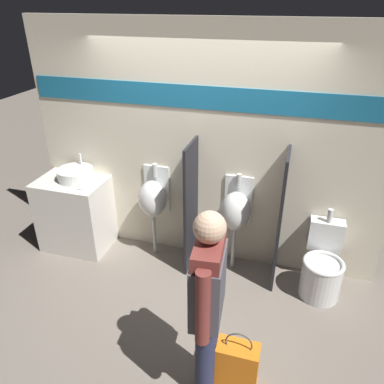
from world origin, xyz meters
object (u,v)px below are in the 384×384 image
at_px(toilet, 322,269).
at_px(person_in_vest, 208,297).
at_px(urinal_far, 236,211).
at_px(cell_phone, 83,187).
at_px(urinal_near_counter, 153,199).
at_px(sink_basin, 75,174).
at_px(shopping_bag, 237,365).

height_order(toilet, person_in_vest, person_in_vest).
distance_m(urinal_far, person_in_vest, 1.61).
bearing_deg(cell_phone, urinal_near_counter, 18.14).
distance_m(sink_basin, cell_phone, 0.27).
bearing_deg(sink_basin, urinal_near_counter, 4.45).
relative_size(urinal_near_counter, person_in_vest, 0.70).
bearing_deg(person_in_vest, urinal_near_counter, 28.14).
distance_m(cell_phone, person_in_vest, 2.26).
bearing_deg(person_in_vest, cell_phone, 47.84).
bearing_deg(cell_phone, toilet, 1.59).
xyz_separation_m(urinal_near_counter, urinal_far, (0.98, 0.00, 0.00)).
relative_size(sink_basin, person_in_vest, 0.25).
distance_m(sink_basin, toilet, 2.99).
bearing_deg(urinal_near_counter, sink_basin, -175.55).
distance_m(urinal_far, shopping_bag, 1.63).
height_order(sink_basin, urinal_far, sink_basin).
relative_size(toilet, person_in_vest, 0.55).
relative_size(sink_basin, urinal_far, 0.36).
distance_m(person_in_vest, shopping_bag, 0.79).
xyz_separation_m(urinal_far, person_in_vest, (0.08, -1.60, 0.21)).
height_order(sink_basin, toilet, sink_basin).
bearing_deg(urinal_near_counter, person_in_vest, -56.30).
height_order(sink_basin, person_in_vest, person_in_vest).
relative_size(urinal_near_counter, toilet, 1.27).
bearing_deg(person_in_vest, sink_basin, 47.31).
bearing_deg(toilet, urinal_far, 170.09).
relative_size(toilet, shopping_bag, 1.58).
bearing_deg(toilet, urinal_near_counter, 175.01).
height_order(person_in_vest, shopping_bag, person_in_vest).
height_order(cell_phone, toilet, cell_phone).
height_order(cell_phone, urinal_far, urinal_far).
bearing_deg(sink_basin, cell_phone, -41.77).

